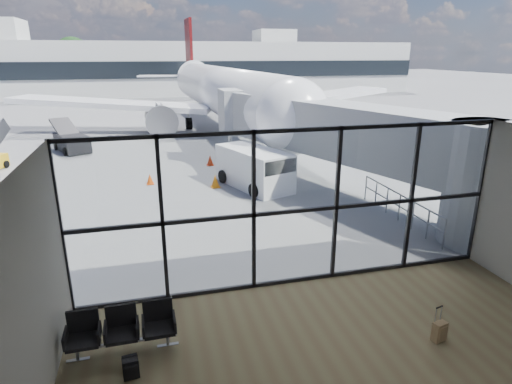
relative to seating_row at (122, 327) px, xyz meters
name	(u,v)px	position (x,y,z in m)	size (l,w,h in m)	color
ground	(179,111)	(4.68, 41.86, -0.58)	(220.00, 220.00, 0.00)	slate
lounge_shell	(392,283)	(4.68, -2.94, 2.07)	(12.02, 8.01, 4.51)	brown
glass_curtain_wall	(296,209)	(4.68, 1.86, 1.67)	(12.10, 0.12, 4.50)	white
jet_bridge	(346,136)	(9.58, 8.94, 2.18)	(8.00, 16.50, 4.33)	gray
apron_railing	(399,203)	(10.28, 5.36, 0.14)	(0.06, 5.46, 1.11)	gray
far_terminal	(162,67)	(4.09, 63.83, 3.63)	(80.00, 12.20, 11.00)	beige
tree_4	(35,60)	(-16.32, 73.86, 4.68)	(5.61, 5.61, 8.07)	#382619
tree_5	(73,56)	(-10.32, 73.86, 5.30)	(6.27, 6.27, 9.03)	#382619
seating_row	(122,327)	(0.00, 0.00, 0.00)	(2.35, 0.67, 1.04)	gray
backpack	(131,368)	(0.18, -0.97, -0.34)	(0.34, 0.32, 0.48)	black
suitcase	(440,331)	(7.02, -1.53, -0.32)	(0.35, 0.28, 0.86)	olive
airliner	(220,90)	(7.51, 30.08, 2.58)	(34.76, 40.26, 10.37)	white
service_van	(255,168)	(5.91, 11.12, 0.39)	(3.24, 4.71, 1.88)	white
belt_loader	(71,141)	(-4.09, 22.16, 0.09)	(3.04, 4.50, 1.98)	black
traffic_cone_a	(150,179)	(0.86, 12.94, -0.32)	(0.37, 0.37, 0.53)	#DE4C0B
traffic_cone_b	(215,181)	(3.97, 11.58, -0.27)	(0.45, 0.45, 0.64)	orange
traffic_cone_c	(210,160)	(4.39, 15.99, -0.29)	(0.42, 0.42, 0.60)	red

